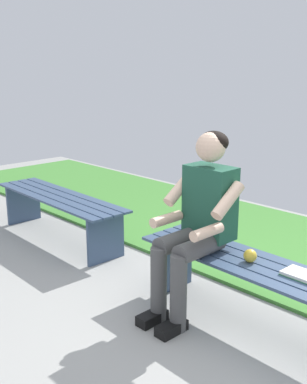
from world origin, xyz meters
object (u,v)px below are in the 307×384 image
(bench_near, at_px, (257,280))
(apple, at_px, (250,256))
(bench_far, at_px, (59,206))
(person_seated, at_px, (198,217))

(bench_near, bearing_deg, apple, 5.18)
(bench_far, relative_size, apple, 20.31)
(bench_far, bearing_deg, apple, 179.86)
(apple, bearing_deg, bench_near, -174.82)
(person_seated, bearing_deg, bench_far, -3.07)
(person_seated, distance_m, apple, 0.42)
(bench_near, distance_m, person_seated, 0.56)
(bench_far, xyz_separation_m, apple, (-2.24, 0.01, 0.15))
(bench_far, bearing_deg, bench_near, -180.00)
(bench_far, distance_m, person_seated, 1.91)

